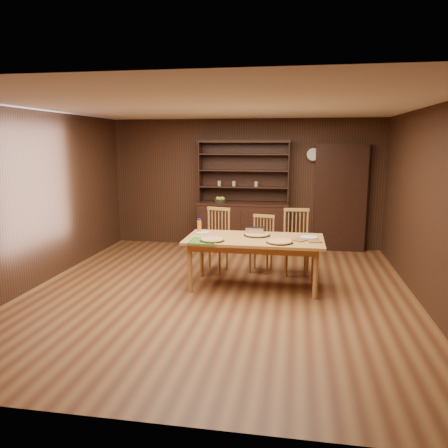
% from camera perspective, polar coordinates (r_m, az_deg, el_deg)
% --- Properties ---
extents(floor, '(6.00, 6.00, 0.00)m').
position_cam_1_polar(floor, '(6.35, -0.69, -8.98)').
color(floor, brown).
rests_on(floor, ground).
extents(room_shell, '(6.00, 6.00, 6.00)m').
position_cam_1_polar(room_shell, '(6.01, -0.72, 5.34)').
color(room_shell, white).
rests_on(room_shell, floor).
extents(china_hutch, '(1.84, 0.52, 2.17)m').
position_cam_1_polar(china_hutch, '(8.84, 2.50, 0.61)').
color(china_hutch, black).
rests_on(china_hutch, floor).
extents(doorway, '(1.00, 0.18, 2.10)m').
position_cam_1_polar(doorway, '(8.89, 14.91, 3.28)').
color(doorway, black).
rests_on(doorway, floor).
extents(wall_clock, '(0.30, 0.05, 0.30)m').
position_cam_1_polar(wall_clock, '(8.85, 11.55, 8.91)').
color(wall_clock, black).
rests_on(wall_clock, room_shell).
extents(dining_table, '(2.00, 1.00, 0.75)m').
position_cam_1_polar(dining_table, '(6.43, 3.97, -2.49)').
color(dining_table, '#B2713D').
rests_on(dining_table, floor).
extents(chair_left, '(0.52, 0.51, 1.06)m').
position_cam_1_polar(chair_left, '(7.31, -1.00, -1.77)').
color(chair_left, '#A27337').
rests_on(chair_left, floor).
extents(chair_center, '(0.45, 0.43, 0.94)m').
position_cam_1_polar(chair_center, '(7.33, 5.01, -2.31)').
color(chair_center, '#A27337').
rests_on(chair_center, floor).
extents(chair_right, '(0.48, 0.46, 1.07)m').
position_cam_1_polar(chair_right, '(7.25, 9.42, -1.99)').
color(chair_right, '#A27337').
rests_on(chair_right, floor).
extents(pizza_left, '(0.35, 0.35, 0.04)m').
position_cam_1_polar(pizza_left, '(6.21, -1.56, -2.06)').
color(pizza_left, black).
rests_on(pizza_left, dining_table).
extents(pizza_right, '(0.37, 0.37, 0.04)m').
position_cam_1_polar(pizza_right, '(6.14, 7.27, -2.30)').
color(pizza_right, black).
rests_on(pizza_right, dining_table).
extents(pizza_center, '(0.40, 0.40, 0.04)m').
position_cam_1_polar(pizza_center, '(6.58, 4.35, -1.37)').
color(pizza_center, black).
rests_on(pizza_center, dining_table).
extents(cooling_rack, '(0.43, 0.43, 0.02)m').
position_cam_1_polar(cooling_rack, '(6.19, -2.68, -2.19)').
color(cooling_rack, '#0C9E2E').
rests_on(cooling_rack, dining_table).
extents(plate_left, '(0.25, 0.25, 0.02)m').
position_cam_1_polar(plate_left, '(6.77, -2.87, -1.08)').
color(plate_left, silver).
rests_on(plate_left, dining_table).
extents(plate_right, '(0.27, 0.27, 0.02)m').
position_cam_1_polar(plate_right, '(6.54, 11.05, -1.69)').
color(plate_right, silver).
rests_on(plate_right, dining_table).
extents(foil_dish, '(0.27, 0.20, 0.11)m').
position_cam_1_polar(foil_dish, '(6.68, 4.08, -0.86)').
color(foil_dish, silver).
rests_on(foil_dish, dining_table).
extents(juice_bottle, '(0.06, 0.06, 0.22)m').
position_cam_1_polar(juice_bottle, '(6.78, -3.25, -0.26)').
color(juice_bottle, orange).
rests_on(juice_bottle, dining_table).
extents(pot_holder_a, '(0.23, 0.23, 0.01)m').
position_cam_1_polar(pot_holder_a, '(6.30, 11.73, -2.21)').
color(pot_holder_a, '#B62614').
rests_on(pot_holder_a, dining_table).
extents(pot_holder_b, '(0.26, 0.26, 0.01)m').
position_cam_1_polar(pot_holder_b, '(6.33, 9.79, -2.08)').
color(pot_holder_b, '#B62614').
rests_on(pot_holder_b, dining_table).
extents(fruit_bowl, '(0.27, 0.27, 0.12)m').
position_cam_1_polar(fruit_bowl, '(8.78, -0.49, 3.12)').
color(fruit_bowl, black).
rests_on(fruit_bowl, china_hutch).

